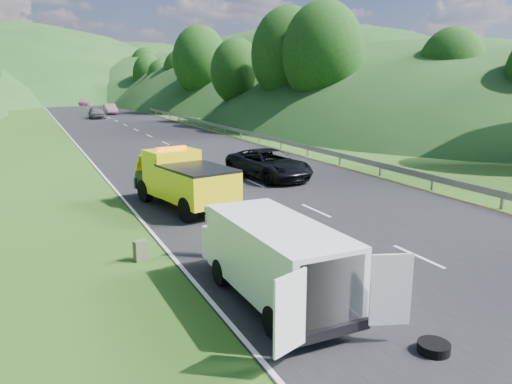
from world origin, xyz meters
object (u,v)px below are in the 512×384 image
child (233,258)px  passing_suv (269,178)px  white_van (274,257)px  spare_tire (433,353)px  woman (211,257)px  worker (347,325)px  tow_truck (184,180)px  suitcase (140,251)px

child → passing_suv: (6.48, 10.61, 0.00)m
white_van → spare_tire: (1.83, -3.50, -1.16)m
woman → child: bearing=-128.9°
woman → worker: (1.30, -5.41, 0.00)m
child → white_van: bearing=-43.6°
tow_truck → passing_suv: (6.04, 4.11, -1.22)m
spare_tire → suitcase: bearing=118.8°
woman → spare_tire: 7.45m
white_van → worker: size_ratio=3.34×
tow_truck → suitcase: tow_truck is taller
tow_truck → suitcase: 6.41m
tow_truck → woman: (-1.03, -6.13, -1.22)m
child → woman: bearing=-162.0°
white_van → suitcase: white_van is taller
tow_truck → woman: 6.33m
woman → suitcase: (-2.04, 0.57, 0.32)m
white_van → child: 3.46m
worker → suitcase: worker is taller
tow_truck → woman: size_ratio=3.72×
white_van → child: (0.22, 3.25, -1.16)m
woman → tow_truck: bearing=-16.3°
tow_truck → suitcase: (-3.07, -5.56, -0.90)m
suitcase → spare_tire: (4.23, -7.69, -0.32)m
worker → suitcase: (-3.34, 5.98, 0.32)m
white_van → suitcase: 4.90m
passing_suv → suitcase: bearing=-142.0°
white_van → woman: bearing=95.1°
suitcase → passing_suv: bearing=46.7°
tow_truck → white_van: tow_truck is taller
child → spare_tire: 6.94m
passing_suv → child: bearing=-130.1°
woman → worker: bearing=-173.2°
white_van → spare_tire: white_van is taller
child → suitcase: 2.80m
white_van → passing_suv: 15.44m
tow_truck → suitcase: size_ratio=9.65×
woman → passing_suv: 12.44m
tow_truck → spare_tire: bearing=-96.1°
tow_truck → spare_tire: 13.35m
white_van → woman: size_ratio=3.54×
worker → suitcase: bearing=95.4°
woman → spare_tire: bearing=-169.6°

